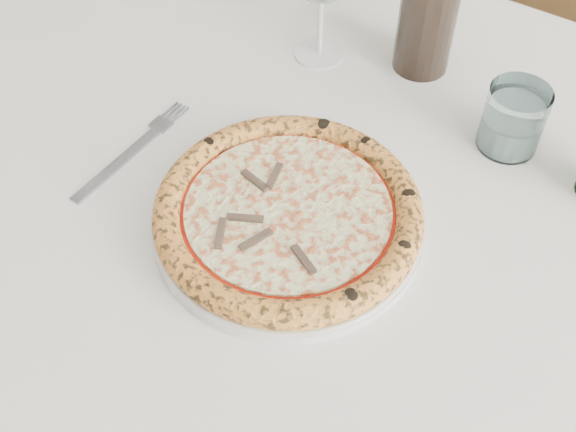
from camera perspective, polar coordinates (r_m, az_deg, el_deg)
name	(u,v)px	position (r m, az deg, el deg)	size (l,w,h in m)	color
dining_table	(330,217)	(0.93, 3.33, -0.06)	(1.56, 0.92, 0.76)	brown
chair_far	(571,13)	(1.62, 21.46, 14.73)	(0.39, 0.39, 0.93)	brown
plate	(288,222)	(0.80, 0.00, -0.52)	(0.30, 0.30, 0.02)	silver
pizza	(288,212)	(0.79, 0.00, 0.29)	(0.30, 0.30, 0.03)	#DCBD54
fork	(131,152)	(0.91, -12.31, 4.97)	(0.03, 0.20, 0.00)	#8C92A4
tumbler	(512,122)	(0.91, 17.31, 7.08)	(0.07, 0.07, 0.08)	silver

